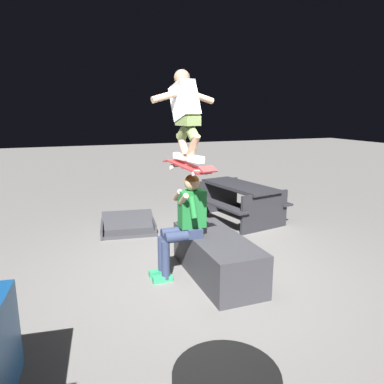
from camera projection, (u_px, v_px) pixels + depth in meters
ground_plane at (198, 271)px, 5.06m from camera, size 40.00×40.00×0.00m
ledge_box_main at (217, 256)px, 4.85m from camera, size 1.68×0.69×0.56m
person_sitting_on_ledge at (184, 220)px, 4.76m from camera, size 0.59×0.75×1.39m
skateboard at (188, 166)px, 4.58m from camera, size 1.04×0.39×0.13m
skater_airborne at (186, 111)px, 4.47m from camera, size 0.63×0.88×1.12m
kicker_ramp at (128, 227)px, 6.80m from camera, size 1.16×1.14×0.33m
picnic_table_back at (239, 196)px, 7.32m from camera, size 1.92×1.63×0.75m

